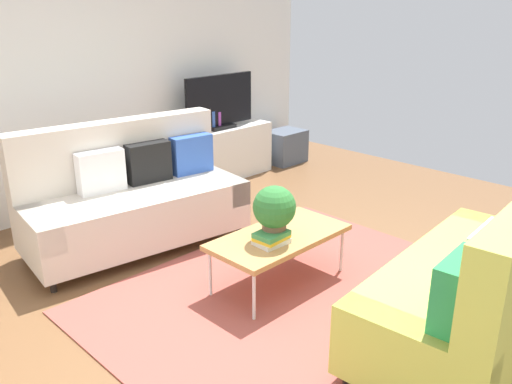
# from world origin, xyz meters

# --- Properties ---
(ground_plane) EXTENTS (7.68, 7.68, 0.00)m
(ground_plane) POSITION_xyz_m (0.00, 0.00, 0.00)
(ground_plane) COLOR brown
(wall_far) EXTENTS (6.40, 0.12, 2.90)m
(wall_far) POSITION_xyz_m (0.00, 2.80, 1.45)
(wall_far) COLOR white
(wall_far) RESTS_ON ground_plane
(area_rug) EXTENTS (2.90, 2.20, 0.01)m
(area_rug) POSITION_xyz_m (0.12, -0.06, 0.01)
(area_rug) COLOR #9E4C42
(area_rug) RESTS_ON ground_plane
(couch_beige) EXTENTS (1.99, 1.08, 1.10)m
(couch_beige) POSITION_xyz_m (-0.20, 1.56, 0.45)
(couch_beige) COLOR beige
(couch_beige) RESTS_ON ground_plane
(couch_green) EXTENTS (1.96, 0.99, 1.10)m
(couch_green) POSITION_xyz_m (0.46, -1.28, 0.45)
(couch_green) COLOR #C1CC51
(couch_green) RESTS_ON ground_plane
(coffee_table) EXTENTS (1.10, 0.56, 0.42)m
(coffee_table) POSITION_xyz_m (0.17, 0.14, 0.39)
(coffee_table) COLOR #B7844C
(coffee_table) RESTS_ON ground_plane
(tv_console) EXTENTS (1.40, 0.44, 0.64)m
(tv_console) POSITION_xyz_m (1.61, 2.46, 0.32)
(tv_console) COLOR silver
(tv_console) RESTS_ON ground_plane
(tv) EXTENTS (1.00, 0.20, 0.64)m
(tv) POSITION_xyz_m (1.61, 2.44, 0.95)
(tv) COLOR black
(tv) RESTS_ON tv_console
(storage_trunk) EXTENTS (0.52, 0.40, 0.44)m
(storage_trunk) POSITION_xyz_m (2.71, 2.36, 0.22)
(storage_trunk) COLOR #4C5666
(storage_trunk) RESTS_ON ground_plane
(potted_plant) EXTENTS (0.32, 0.32, 0.42)m
(potted_plant) POSITION_xyz_m (0.07, 0.10, 0.66)
(potted_plant) COLOR brown
(potted_plant) RESTS_ON coffee_table
(table_book_0) EXTENTS (0.25, 0.19, 0.03)m
(table_book_0) POSITION_xyz_m (0.01, 0.07, 0.44)
(table_book_0) COLOR silver
(table_book_0) RESTS_ON coffee_table
(table_book_1) EXTENTS (0.25, 0.20, 0.02)m
(table_book_1) POSITION_xyz_m (0.01, 0.07, 0.47)
(table_book_1) COLOR gold
(table_book_1) RESTS_ON table_book_0
(table_book_2) EXTENTS (0.25, 0.19, 0.03)m
(table_book_2) POSITION_xyz_m (0.01, 0.07, 0.50)
(table_book_2) COLOR #3F8C4C
(table_book_2) RESTS_ON table_book_1
(vase_0) EXTENTS (0.13, 0.13, 0.15)m
(vase_0) POSITION_xyz_m (1.03, 2.51, 0.72)
(vase_0) COLOR #B24C4C
(vase_0) RESTS_ON tv_console
(vase_1) EXTENTS (0.10, 0.10, 0.17)m
(vase_1) POSITION_xyz_m (1.22, 2.51, 0.72)
(vase_1) COLOR #33B29E
(vase_1) RESTS_ON tv_console
(bottle_0) EXTENTS (0.06, 0.06, 0.15)m
(bottle_0) POSITION_xyz_m (1.38, 2.42, 0.72)
(bottle_0) COLOR red
(bottle_0) RESTS_ON tv_console
(bottle_1) EXTENTS (0.05, 0.05, 0.23)m
(bottle_1) POSITION_xyz_m (1.49, 2.42, 0.75)
(bottle_1) COLOR #3359B2
(bottle_1) RESTS_ON tv_console
(bottle_2) EXTENTS (0.04, 0.04, 0.21)m
(bottle_2) POSITION_xyz_m (1.58, 2.42, 0.74)
(bottle_2) COLOR purple
(bottle_2) RESTS_ON tv_console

